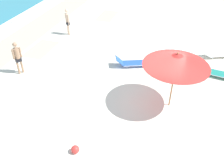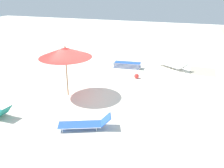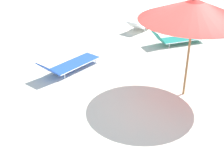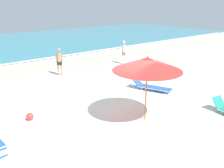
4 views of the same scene
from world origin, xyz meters
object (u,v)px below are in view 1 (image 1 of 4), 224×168
(beach_umbrella, at_px, (177,60))
(sun_lounger_near_water_right, at_px, (220,73))
(beachgoer_wading_adult, at_px, (68,20))
(sun_lounger_under_umbrella, at_px, (219,54))
(sun_lounger_near_water_left, at_px, (135,62))
(beachgoer_shoreline_child, at_px, (18,56))
(beach_ball, at_px, (75,149))

(beach_umbrella, height_order, sun_lounger_near_water_right, beach_umbrella)
(beach_umbrella, height_order, beachgoer_wading_adult, beach_umbrella)
(sun_lounger_under_umbrella, distance_m, sun_lounger_near_water_left, 5.07)
(beachgoer_wading_adult, distance_m, beachgoer_shoreline_child, 5.13)
(beachgoer_wading_adult, bearing_deg, beach_ball, -21.09)
(beachgoer_shoreline_child, bearing_deg, beachgoer_wading_adult, -147.75)
(beachgoer_wading_adult, bearing_deg, sun_lounger_near_water_right, 28.47)
(sun_lounger_under_umbrella, xyz_separation_m, sun_lounger_near_water_left, (-2.50, 4.42, 0.01))
(beach_umbrella, bearing_deg, sun_lounger_near_water_left, 39.19)
(sun_lounger_near_water_right, bearing_deg, beach_ball, 150.78)
(sun_lounger_near_water_left, relative_size, beach_ball, 7.31)
(sun_lounger_near_water_right, height_order, beachgoer_shoreline_child, beachgoer_shoreline_child)
(beach_umbrella, distance_m, beachgoer_wading_adult, 9.29)
(beach_umbrella, height_order, beachgoer_shoreline_child, beach_umbrella)
(sun_lounger_near_water_left, height_order, beachgoer_shoreline_child, beachgoer_shoreline_child)
(beach_umbrella, relative_size, sun_lounger_near_water_left, 1.21)
(beach_umbrella, distance_m, beachgoer_shoreline_child, 7.88)
(sun_lounger_near_water_left, bearing_deg, beachgoer_wading_adult, 41.14)
(beach_umbrella, distance_m, sun_lounger_under_umbrella, 6.07)
(beach_umbrella, relative_size, sun_lounger_under_umbrella, 1.15)
(sun_lounger_near_water_left, distance_m, beach_ball, 6.45)
(beach_umbrella, relative_size, beachgoer_shoreline_child, 1.52)
(sun_lounger_near_water_left, relative_size, beachgoer_wading_adult, 1.25)
(sun_lounger_under_umbrella, height_order, sun_lounger_near_water_right, sun_lounger_near_water_right)
(sun_lounger_near_water_left, relative_size, beachgoer_shoreline_child, 1.25)
(beach_umbrella, xyz_separation_m, sun_lounger_near_water_right, (3.08, -2.15, -2.10))
(sun_lounger_under_umbrella, distance_m, beachgoer_wading_adult, 9.69)
(sun_lounger_near_water_left, xyz_separation_m, beachgoer_wading_adult, (2.58, 5.24, 0.79))
(sun_lounger_near_water_right, xyz_separation_m, beachgoer_wading_adult, (2.26, 9.64, 0.78))
(sun_lounger_near_water_left, bearing_deg, beach_ball, 151.97)
(beach_umbrella, xyz_separation_m, beachgoer_wading_adult, (5.34, 7.49, -1.32))
(beach_umbrella, xyz_separation_m, sun_lounger_near_water_left, (2.76, 2.25, -2.10))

